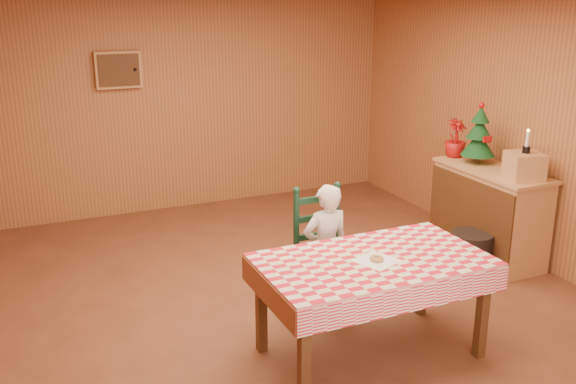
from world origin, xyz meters
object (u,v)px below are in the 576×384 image
object	(u,v)px
crate	(524,166)
christmas_tree	(479,136)
seated_child	(326,250)
shelf_unit	(488,213)
dining_table	(373,269)
ladder_chair	(322,254)
storage_bin	(471,252)

from	to	relation	value
crate	christmas_tree	xyz separation A→B (m)	(-0.00, 0.65, 0.16)
seated_child	crate	world-z (taller)	crate
shelf_unit	christmas_tree	world-z (taller)	christmas_tree
crate	christmas_tree	bearing A→B (deg)	90.00
dining_table	ladder_chair	world-z (taller)	ladder_chair
ladder_chair	shelf_unit	world-z (taller)	ladder_chair
ladder_chair	storage_bin	world-z (taller)	ladder_chair
dining_table	storage_bin	size ratio (longest dim) A/B	4.19
christmas_tree	seated_child	bearing A→B (deg)	-162.66
ladder_chair	christmas_tree	world-z (taller)	christmas_tree
ladder_chair	seated_child	bearing A→B (deg)	-90.00
dining_table	storage_bin	xyz separation A→B (m)	(1.66, 0.88, -0.49)
seated_child	crate	bearing A→B (deg)	179.81
dining_table	seated_child	size ratio (longest dim) A/B	1.47
seated_child	shelf_unit	bearing A→B (deg)	-169.15
shelf_unit	crate	world-z (taller)	crate
ladder_chair	crate	bearing A→B (deg)	-1.77
shelf_unit	crate	bearing A→B (deg)	-88.77
seated_child	christmas_tree	xyz separation A→B (m)	(2.06, 0.64, 0.65)
crate	seated_child	bearing A→B (deg)	179.81
dining_table	christmas_tree	bearing A→B (deg)	33.69
ladder_chair	storage_bin	xyz separation A→B (m)	(1.66, 0.09, -0.31)
shelf_unit	storage_bin	xyz separation A→B (m)	(-0.39, -0.24, -0.27)
crate	storage_bin	distance (m)	0.96
ladder_chair	seated_child	distance (m)	0.08
dining_table	christmas_tree	world-z (taller)	christmas_tree
storage_bin	crate	bearing A→B (deg)	-21.17
seated_child	shelf_unit	xyz separation A→B (m)	(2.05, 0.39, -0.10)
ladder_chair	seated_child	xyz separation A→B (m)	(-0.00, -0.06, 0.06)
dining_table	storage_bin	world-z (taller)	dining_table
shelf_unit	storage_bin	size ratio (longest dim) A/B	3.14
ladder_chair	storage_bin	size ratio (longest dim) A/B	2.73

